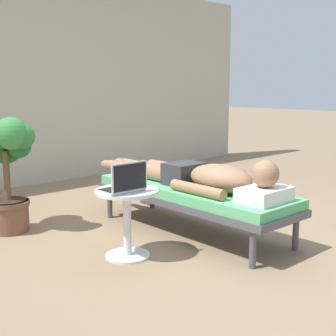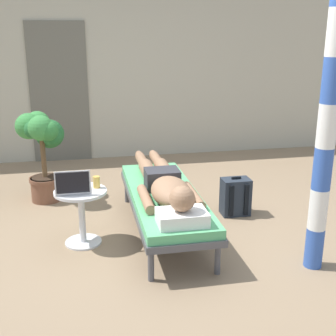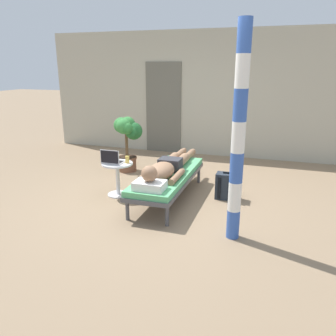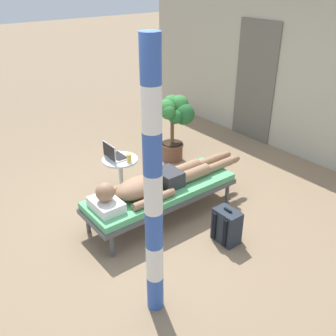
% 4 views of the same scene
% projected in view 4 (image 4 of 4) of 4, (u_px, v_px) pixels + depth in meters
% --- Properties ---
extents(ground_plane, '(40.00, 40.00, 0.00)m').
position_uv_depth(ground_plane, '(151.00, 215.00, 4.85)').
color(ground_plane, '#8C7256').
extents(house_wall_back, '(7.60, 0.20, 2.70)m').
position_uv_depth(house_wall_back, '(315.00, 74.00, 5.78)').
color(house_wall_back, '#B2AD99').
rests_on(house_wall_back, ground).
extents(house_door_panel, '(0.84, 0.03, 2.04)m').
position_uv_depth(house_door_panel, '(255.00, 82.00, 6.60)').
color(house_door_panel, '#625F54').
rests_on(house_door_panel, ground).
extents(lounge_chair, '(0.65, 1.94, 0.42)m').
position_uv_depth(lounge_chair, '(162.00, 193.00, 4.66)').
color(lounge_chair, '#4C4C51').
rests_on(lounge_chair, ground).
extents(person_reclining, '(0.53, 2.17, 0.32)m').
position_uv_depth(person_reclining, '(156.00, 182.00, 4.54)').
color(person_reclining, white).
rests_on(person_reclining, lounge_chair).
extents(side_table, '(0.48, 0.48, 0.52)m').
position_uv_depth(side_table, '(121.00, 170.00, 5.16)').
color(side_table, silver).
rests_on(side_table, ground).
extents(laptop, '(0.31, 0.24, 0.23)m').
position_uv_depth(laptop, '(114.00, 154.00, 5.07)').
color(laptop, silver).
rests_on(laptop, side_table).
extents(drink_glass, '(0.06, 0.06, 0.11)m').
position_uv_depth(drink_glass, '(129.00, 158.00, 4.98)').
color(drink_glass, gold).
rests_on(drink_glass, side_table).
extents(backpack, '(0.30, 0.26, 0.42)m').
position_uv_depth(backpack, '(227.00, 226.00, 4.31)').
color(backpack, '#262D38').
rests_on(backpack, ground).
extents(potted_plant, '(0.54, 0.61, 1.03)m').
position_uv_depth(potted_plant, '(175.00, 119.00, 5.97)').
color(potted_plant, brown).
rests_on(potted_plant, ground).
extents(porch_post, '(0.15, 0.15, 2.42)m').
position_uv_depth(porch_post, '(153.00, 193.00, 2.99)').
color(porch_post, '#3359B2').
rests_on(porch_post, ground).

